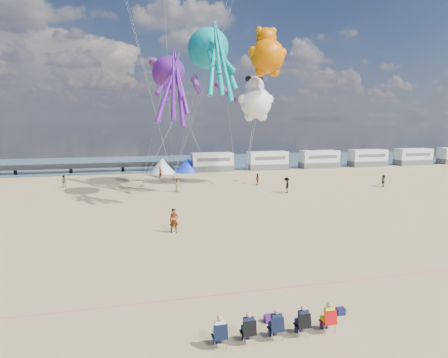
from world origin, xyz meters
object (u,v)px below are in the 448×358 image
beachgoer_1 (64,181)px  beachgoer_4 (383,181)px  tent_blue (187,165)px  kite_panda (256,103)px  motorhome_0 (212,162)px  beachgoer_0 (178,185)px  sandbag_a (142,186)px  motorhome_1 (267,161)px  motorhome_3 (368,158)px  tent_white (162,165)px  sandbag_c (244,183)px  kite_octopus_teal (208,49)px  cooler_navy (340,311)px  beachgoer_3 (257,179)px  beachgoer_5 (160,173)px  cooler_purple (269,319)px  beachgoer_2 (287,185)px  sandbag_e (173,180)px  spectator_row (275,323)px  standing_person (174,221)px  kite_teddy_orange (267,56)px  motorhome_4 (413,157)px  windsock_right (197,86)px  windsock_mid (227,92)px  kite_octopus_purple (168,73)px  windsock_left (166,70)px  sandbag_d (236,181)px  motorhome_2 (319,159)px

beachgoer_1 → beachgoer_4: beachgoer_1 is taller
tent_blue → kite_panda: size_ratio=0.60×
motorhome_0 → beachgoer_0: 18.90m
sandbag_a → motorhome_1: bearing=30.1°
motorhome_3 → tent_white: motorhome_3 is taller
sandbag_c → kite_octopus_teal: kite_octopus_teal is taller
beachgoer_0 → cooler_navy: bearing=-89.3°
beachgoer_3 → kite_panda: size_ratio=0.23×
beachgoer_5 → motorhome_1: bearing=-26.3°
cooler_purple → beachgoer_2: 29.82m
kite_panda → sandbag_e: bearing=152.0°
spectator_row → standing_person: size_ratio=3.32×
kite_teddy_orange → beachgoer_1: bearing=174.5°
tent_white → beachgoer_5: (-0.80, -5.87, -0.39)m
motorhome_4 → beachgoer_2: (-33.86, -20.83, -0.60)m
kite_panda → beachgoer_4: bearing=-18.9°
cooler_purple → sandbag_c: cooler_purple is taller
tent_blue → motorhome_1: bearing=0.0°
cooler_navy → windsock_right: 33.21m
motorhome_0 → standing_person: size_ratio=3.59×
cooler_navy → standing_person: size_ratio=0.21×
spectator_row → kite_teddy_orange: 37.31m
beachgoer_4 → windsock_mid: bearing=-85.4°
beachgoer_2 → kite_octopus_purple: 17.92m
beachgoer_4 → windsock_left: (-26.12, 5.50, 13.38)m
beachgoer_2 → kite_octopus_teal: size_ratio=0.16×
sandbag_c → windsock_mid: size_ratio=0.08×
beachgoer_4 → windsock_right: size_ratio=0.32×
motorhome_3 → standing_person: (-38.81, -33.81, -0.58)m
sandbag_e → sandbag_d: bearing=-15.8°
motorhome_1 → cooler_purple: size_ratio=16.50×
cooler_purple → windsock_mid: 40.31m
beachgoer_1 → sandbag_e: size_ratio=3.05×
motorhome_0 → kite_teddy_orange: (2.97, -17.04, 14.14)m
windsock_mid → tent_blue: bearing=97.9°
motorhome_3 → sandbag_e: (-35.88, -8.73, -1.39)m
cooler_navy → beachgoer_5: bearing=95.3°
beachgoer_2 → motorhome_2: bearing=168.8°
motorhome_4 → tent_blue: size_ratio=1.65×
motorhome_4 → windsock_left: (-46.58, -14.25, 12.62)m
motorhome_1 → kite_octopus_teal: (-13.14, -14.59, 15.14)m
windsock_right → beachgoer_0: bearing=-176.0°
beachgoer_1 → sandbag_a: (9.43, -1.60, -0.65)m
motorhome_0 → kite_panda: (2.55, -14.27, 8.91)m
motorhome_4 → beachgoer_2: motorhome_4 is taller
tent_white → beachgoer_2: size_ratio=2.22×
beachgoer_1 → windsock_mid: bearing=-173.4°
tent_white → windsock_left: windsock_left is taller
sandbag_e → kite_teddy_orange: 20.44m
beachgoer_3 → beachgoer_5: bearing=-108.2°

